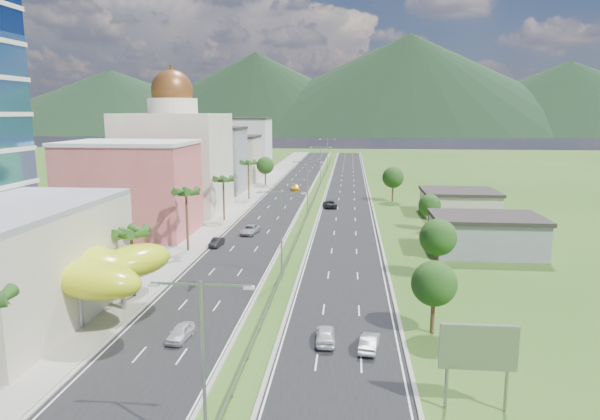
# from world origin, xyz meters

# --- Properties ---
(ground) EXTENTS (500.00, 500.00, 0.00)m
(ground) POSITION_xyz_m (0.00, 0.00, 0.00)
(ground) COLOR #2D5119
(ground) RESTS_ON ground
(road_left) EXTENTS (11.00, 260.00, 0.04)m
(road_left) POSITION_xyz_m (-7.50, 90.00, 0.02)
(road_left) COLOR black
(road_left) RESTS_ON ground
(road_right) EXTENTS (11.00, 260.00, 0.04)m
(road_right) POSITION_xyz_m (7.50, 90.00, 0.02)
(road_right) COLOR black
(road_right) RESTS_ON ground
(sidewalk_left) EXTENTS (7.00, 260.00, 0.12)m
(sidewalk_left) POSITION_xyz_m (-17.00, 90.00, 0.06)
(sidewalk_left) COLOR gray
(sidewalk_left) RESTS_ON ground
(median_guardrail) EXTENTS (0.10, 216.06, 0.76)m
(median_guardrail) POSITION_xyz_m (0.00, 71.99, 0.62)
(median_guardrail) COLOR gray
(median_guardrail) RESTS_ON ground
(streetlight_median_a) EXTENTS (6.04, 0.25, 11.00)m
(streetlight_median_a) POSITION_xyz_m (0.00, -25.00, 6.75)
(streetlight_median_a) COLOR gray
(streetlight_median_a) RESTS_ON ground
(streetlight_median_b) EXTENTS (6.04, 0.25, 11.00)m
(streetlight_median_b) POSITION_xyz_m (0.00, 10.00, 6.75)
(streetlight_median_b) COLOR gray
(streetlight_median_b) RESTS_ON ground
(streetlight_median_c) EXTENTS (6.04, 0.25, 11.00)m
(streetlight_median_c) POSITION_xyz_m (0.00, 50.00, 6.75)
(streetlight_median_c) COLOR gray
(streetlight_median_c) RESTS_ON ground
(streetlight_median_d) EXTENTS (6.04, 0.25, 11.00)m
(streetlight_median_d) POSITION_xyz_m (0.00, 95.00, 6.75)
(streetlight_median_d) COLOR gray
(streetlight_median_d) RESTS_ON ground
(streetlight_median_e) EXTENTS (6.04, 0.25, 11.00)m
(streetlight_median_e) POSITION_xyz_m (0.00, 140.00, 6.75)
(streetlight_median_e) COLOR gray
(streetlight_median_e) RESTS_ON ground
(lime_canopy) EXTENTS (18.00, 15.00, 7.40)m
(lime_canopy) POSITION_xyz_m (-20.00, -4.00, 4.99)
(lime_canopy) COLOR #BDD014
(lime_canopy) RESTS_ON ground
(pink_shophouse) EXTENTS (20.00, 15.00, 15.00)m
(pink_shophouse) POSITION_xyz_m (-28.00, 32.00, 7.50)
(pink_shophouse) COLOR #CB5753
(pink_shophouse) RESTS_ON ground
(domed_building) EXTENTS (20.00, 20.00, 28.70)m
(domed_building) POSITION_xyz_m (-28.00, 55.00, 11.35)
(domed_building) COLOR beige
(domed_building) RESTS_ON ground
(midrise_grey) EXTENTS (16.00, 15.00, 16.00)m
(midrise_grey) POSITION_xyz_m (-27.00, 80.00, 8.00)
(midrise_grey) COLOR gray
(midrise_grey) RESTS_ON ground
(midrise_beige) EXTENTS (16.00, 15.00, 13.00)m
(midrise_beige) POSITION_xyz_m (-27.00, 102.00, 6.50)
(midrise_beige) COLOR #BAB399
(midrise_beige) RESTS_ON ground
(midrise_white) EXTENTS (16.00, 15.00, 18.00)m
(midrise_white) POSITION_xyz_m (-27.00, 125.00, 9.00)
(midrise_white) COLOR silver
(midrise_white) RESTS_ON ground
(billboard) EXTENTS (5.20, 0.35, 6.20)m
(billboard) POSITION_xyz_m (17.00, -18.00, 4.42)
(billboard) COLOR gray
(billboard) RESTS_ON ground
(shed_near) EXTENTS (15.00, 10.00, 5.00)m
(shed_near) POSITION_xyz_m (28.00, 25.00, 2.50)
(shed_near) COLOR gray
(shed_near) RESTS_ON ground
(shed_far) EXTENTS (14.00, 12.00, 4.40)m
(shed_far) POSITION_xyz_m (30.00, 55.00, 2.20)
(shed_far) COLOR #BAB399
(shed_far) RESTS_ON ground
(palm_tree_b) EXTENTS (3.60, 3.60, 8.10)m
(palm_tree_b) POSITION_xyz_m (-15.50, 2.00, 7.06)
(palm_tree_b) COLOR #47301C
(palm_tree_b) RESTS_ON ground
(palm_tree_c) EXTENTS (3.60, 3.60, 9.60)m
(palm_tree_c) POSITION_xyz_m (-15.50, 22.00, 8.50)
(palm_tree_c) COLOR #47301C
(palm_tree_c) RESTS_ON ground
(palm_tree_d) EXTENTS (3.60, 3.60, 8.60)m
(palm_tree_d) POSITION_xyz_m (-15.50, 45.00, 7.54)
(palm_tree_d) COLOR #47301C
(palm_tree_d) RESTS_ON ground
(palm_tree_e) EXTENTS (3.60, 3.60, 9.40)m
(palm_tree_e) POSITION_xyz_m (-15.50, 70.00, 8.31)
(palm_tree_e) COLOR #47301C
(palm_tree_e) RESTS_ON ground
(leafy_tree_lfar) EXTENTS (4.90, 4.90, 8.05)m
(leafy_tree_lfar) POSITION_xyz_m (-15.50, 95.00, 5.58)
(leafy_tree_lfar) COLOR #47301C
(leafy_tree_lfar) RESTS_ON ground
(leafy_tree_ra) EXTENTS (4.20, 4.20, 6.90)m
(leafy_tree_ra) POSITION_xyz_m (16.00, -5.00, 4.78)
(leafy_tree_ra) COLOR #47301C
(leafy_tree_ra) RESTS_ON ground
(leafy_tree_rb) EXTENTS (4.55, 4.55, 7.47)m
(leafy_tree_rb) POSITION_xyz_m (19.00, 12.00, 5.18)
(leafy_tree_rb) COLOR #47301C
(leafy_tree_rb) RESTS_ON ground
(leafy_tree_rc) EXTENTS (3.85, 3.85, 6.33)m
(leafy_tree_rc) POSITION_xyz_m (22.00, 40.00, 4.37)
(leafy_tree_rc) COLOR #47301C
(leafy_tree_rc) RESTS_ON ground
(leafy_tree_rd) EXTENTS (4.90, 4.90, 8.05)m
(leafy_tree_rd) POSITION_xyz_m (18.00, 70.00, 5.58)
(leafy_tree_rd) COLOR #47301C
(leafy_tree_rd) RESTS_ON ground
(mountain_ridge) EXTENTS (860.00, 140.00, 90.00)m
(mountain_ridge) POSITION_xyz_m (60.00, 450.00, 0.00)
(mountain_ridge) COLOR black
(mountain_ridge) RESTS_ON ground
(car_white_near_left) EXTENTS (1.91, 4.04, 1.34)m
(car_white_near_left) POSITION_xyz_m (-6.80, -8.70, 0.71)
(car_white_near_left) COLOR silver
(car_white_near_left) RESTS_ON road_left
(car_dark_left) EXTENTS (1.73, 4.02, 1.29)m
(car_dark_left) POSITION_xyz_m (-11.96, 25.05, 0.68)
(car_dark_left) COLOR black
(car_dark_left) RESTS_ON road_left
(car_silver_mid_left) EXTENTS (3.02, 5.45, 1.44)m
(car_silver_mid_left) POSITION_xyz_m (-8.44, 33.88, 0.76)
(car_silver_mid_left) COLOR #9EA1A6
(car_silver_mid_left) RESTS_ON road_left
(car_yellow_far_left) EXTENTS (2.72, 5.24, 1.45)m
(car_yellow_far_left) POSITION_xyz_m (-6.07, 85.78, 0.77)
(car_yellow_far_left) COLOR gold
(car_yellow_far_left) RESTS_ON road_left
(car_white_near_right) EXTENTS (1.92, 4.36, 1.46)m
(car_white_near_right) POSITION_xyz_m (6.23, -8.10, 0.77)
(car_white_near_right) COLOR silver
(car_white_near_right) RESTS_ON road_right
(car_silver_right) EXTENTS (2.04, 4.28, 1.35)m
(car_silver_right) POSITION_xyz_m (10.08, -9.20, 0.72)
(car_silver_right) COLOR #A5A9AD
(car_silver_right) RESTS_ON road_right
(car_dark_far_right) EXTENTS (3.47, 5.90, 1.54)m
(car_dark_far_right) POSITION_xyz_m (3.96, 60.69, 0.81)
(car_dark_far_right) COLOR black
(car_dark_far_right) RESTS_ON road_right
(motorcycle) EXTENTS (0.78, 2.15, 1.35)m
(motorcycle) POSITION_xyz_m (-9.84, 5.16, 0.71)
(motorcycle) COLOR black
(motorcycle) RESTS_ON road_left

